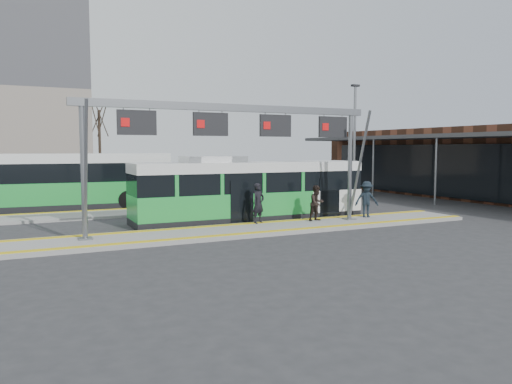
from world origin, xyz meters
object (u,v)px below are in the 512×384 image
(gantry, at_px, (237,130))
(passenger_a, at_px, (258,203))
(passenger_c, at_px, (367,199))
(hero_bus, at_px, (249,191))
(passenger_b, at_px, (317,203))

(gantry, relative_size, passenger_a, 7.18)
(passenger_a, xyz_separation_m, passenger_c, (5.64, -0.55, -0.02))
(gantry, height_order, passenger_c, gantry)
(gantry, relative_size, hero_bus, 1.13)
(passenger_b, bearing_deg, passenger_a, 159.80)
(gantry, distance_m, passenger_c, 7.77)
(hero_bus, bearing_deg, passenger_c, -24.65)
(hero_bus, xyz_separation_m, passenger_a, (-0.46, -1.92, -0.39))
(passenger_a, bearing_deg, hero_bus, 55.38)
(hero_bus, relative_size, passenger_a, 6.36)
(passenger_b, bearing_deg, hero_bus, 123.98)
(passenger_c, bearing_deg, passenger_b, -157.86)
(hero_bus, height_order, passenger_a, hero_bus)
(passenger_b, xyz_separation_m, passenger_c, (2.85, -0.04, 0.05))
(hero_bus, relative_size, passenger_b, 6.94)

